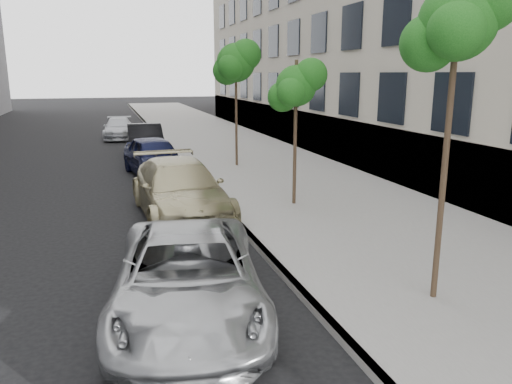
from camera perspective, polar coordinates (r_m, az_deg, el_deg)
name	(u,v)px	position (r m, az deg, el deg)	size (l,w,h in m)	color
sidewalk	(214,138)	(29.99, -4.85, 6.19)	(6.40, 72.00, 0.14)	gray
curb	(161,140)	(29.49, -10.83, 5.88)	(0.15, 72.00, 0.14)	#9E9B93
tree_near	(459,23)	(8.41, 22.18, 17.45)	(1.55, 1.35, 5.19)	#38281C
tree_mid	(297,86)	(14.08, 4.70, 11.97)	(1.52, 1.32, 4.09)	#38281C
tree_far	(236,63)	(20.27, -2.25, 14.56)	(1.82, 1.62, 4.99)	#38281C
minivan	(188,276)	(8.08, -7.78, -9.53)	(2.28, 4.94, 1.37)	#A5A8AA
suv	(180,190)	(13.55, -8.69, 0.25)	(2.15, 5.29, 1.53)	tan
sedan_blue	(154,156)	(19.35, -11.55, 4.00)	(1.75, 4.36, 1.49)	#0F1333
sedan_black	(145,140)	(24.31, -12.55, 5.82)	(1.56, 4.48, 1.48)	black
sedan_rear	(119,128)	(31.15, -15.41, 7.03)	(1.71, 4.21, 1.22)	#B2B5BB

